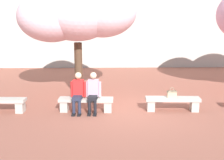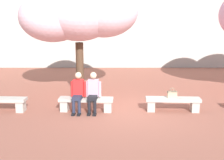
{
  "view_description": "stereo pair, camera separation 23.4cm",
  "coord_description": "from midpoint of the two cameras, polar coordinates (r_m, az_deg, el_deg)",
  "views": [
    {
      "loc": [
        -0.8,
        -9.74,
        3.13
      ],
      "look_at": [
        -0.57,
        0.2,
        1.0
      ],
      "focal_mm": 50.0,
      "sensor_mm": 36.0,
      "label": 1
    },
    {
      "loc": [
        -0.57,
        -9.75,
        3.13
      ],
      "look_at": [
        -0.57,
        0.2,
        1.0
      ],
      "focal_mm": 50.0,
      "sensor_mm": 36.0,
      "label": 2
    }
  ],
  "objects": [
    {
      "name": "ground_plane",
      "position": [
        10.26,
        2.54,
        -5.69
      ],
      "size": [
        100.0,
        100.0,
        0.0
      ],
      "primitive_type": "plane",
      "color": "#8E5142"
    },
    {
      "name": "stone_bench_near_west",
      "position": [
        10.17,
        -5.43,
        -4.11
      ],
      "size": [
        1.78,
        0.51,
        0.45
      ],
      "color": "#ADA89E",
      "rests_on": "ground"
    },
    {
      "name": "person_seated_right",
      "position": [
        10.0,
        -4.14,
        -2.01
      ],
      "size": [
        0.51,
        0.7,
        1.29
      ],
      "color": "black",
      "rests_on": "ground"
    },
    {
      "name": "person_seated_left",
      "position": [
        10.04,
        -6.91,
        -2.02
      ],
      "size": [
        0.51,
        0.71,
        1.29
      ],
      "color": "black",
      "rests_on": "ground"
    },
    {
      "name": "stone_bench_center",
      "position": [
        10.36,
        10.39,
        -3.96
      ],
      "size": [
        1.78,
        0.51,
        0.45
      ],
      "color": "#ADA89E",
      "rests_on": "ground"
    },
    {
      "name": "cherry_tree_main",
      "position": [
        11.81,
        -6.82,
        12.03
      ],
      "size": [
        4.37,
        3.12,
        4.26
      ],
      "color": "#473323",
      "rests_on": "ground"
    },
    {
      "name": "handbag",
      "position": [
        10.29,
        10.25,
        -2.47
      ],
      "size": [
        0.3,
        0.15,
        0.34
      ],
      "color": "tan",
      "rests_on": "stone_bench_center"
    }
  ]
}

